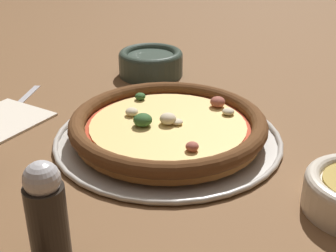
{
  "coord_description": "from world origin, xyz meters",
  "views": [
    {
      "loc": [
        0.64,
        0.09,
        0.34
      ],
      "look_at": [
        0.0,
        0.0,
        0.03
      ],
      "focal_mm": 50.0,
      "sensor_mm": 36.0,
      "label": 1
    }
  ],
  "objects_px": {
    "pizza_tray": "(168,138)",
    "napkin": "(0,120)",
    "pizza": "(168,125)",
    "bowl_far": "(151,62)",
    "pepper_shaker": "(47,214)",
    "fork": "(13,108)"
  },
  "relations": [
    {
      "from": "fork",
      "to": "pizza",
      "type": "bearing_deg",
      "value": 74.56
    },
    {
      "from": "pepper_shaker",
      "to": "fork",
      "type": "bearing_deg",
      "value": -150.27
    },
    {
      "from": "pizza_tray",
      "to": "pizza",
      "type": "xyz_separation_m",
      "value": [
        -0.0,
        0.0,
        0.02
      ]
    },
    {
      "from": "pizza_tray",
      "to": "pizza",
      "type": "relative_size",
      "value": 1.16
    },
    {
      "from": "bowl_far",
      "to": "napkin",
      "type": "height_order",
      "value": "bowl_far"
    },
    {
      "from": "fork",
      "to": "pizza_tray",
      "type": "bearing_deg",
      "value": 74.51
    },
    {
      "from": "pizza_tray",
      "to": "pizza",
      "type": "bearing_deg",
      "value": 167.79
    },
    {
      "from": "bowl_far",
      "to": "pepper_shaker",
      "type": "bearing_deg",
      "value": -0.84
    },
    {
      "from": "pizza",
      "to": "napkin",
      "type": "xyz_separation_m",
      "value": [
        -0.03,
        -0.29,
        -0.02
      ]
    },
    {
      "from": "pizza",
      "to": "fork",
      "type": "bearing_deg",
      "value": -105.53
    },
    {
      "from": "pizza_tray",
      "to": "napkin",
      "type": "xyz_separation_m",
      "value": [
        -0.03,
        -0.29,
        -0.0
      ]
    },
    {
      "from": "pizza_tray",
      "to": "pepper_shaker",
      "type": "relative_size",
      "value": 2.99
    },
    {
      "from": "pizza",
      "to": "pizza_tray",
      "type": "bearing_deg",
      "value": -12.21
    },
    {
      "from": "pizza",
      "to": "fork",
      "type": "relative_size",
      "value": 1.52
    },
    {
      "from": "pizza_tray",
      "to": "napkin",
      "type": "bearing_deg",
      "value": -95.49
    },
    {
      "from": "pizza_tray",
      "to": "fork",
      "type": "relative_size",
      "value": 1.76
    },
    {
      "from": "pepper_shaker",
      "to": "pizza_tray",
      "type": "bearing_deg",
      "value": 163.19
    },
    {
      "from": "pizza_tray",
      "to": "pepper_shaker",
      "type": "height_order",
      "value": "pepper_shaker"
    },
    {
      "from": "napkin",
      "to": "pepper_shaker",
      "type": "bearing_deg",
      "value": 33.66
    },
    {
      "from": "fork",
      "to": "pepper_shaker",
      "type": "height_order",
      "value": "pepper_shaker"
    },
    {
      "from": "napkin",
      "to": "pizza",
      "type": "bearing_deg",
      "value": 84.56
    },
    {
      "from": "bowl_far",
      "to": "napkin",
      "type": "distance_m",
      "value": 0.34
    }
  ]
}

